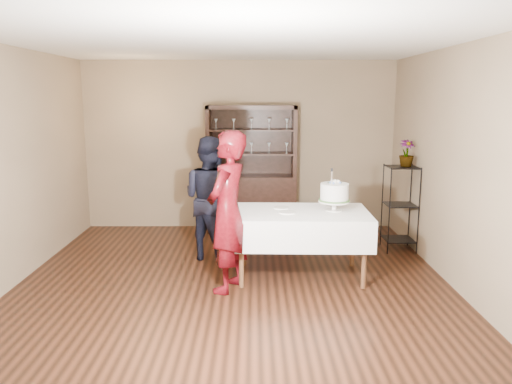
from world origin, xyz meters
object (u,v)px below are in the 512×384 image
cake (334,194)px  potted_plant (407,153)px  cake_table (301,227)px  china_hutch (252,190)px  plant_etagere (400,205)px  woman (228,212)px  man (210,198)px

cake → potted_plant: bearing=41.4°
cake_table → potted_plant: potted_plant is taller
china_hutch → plant_etagere: size_ratio=1.67×
cake_table → potted_plant: (1.53, 1.04, 0.76)m
plant_etagere → woman: (-2.33, -1.47, 0.24)m
cake → potted_plant: (1.13, 1.00, 0.37)m
plant_etagere → potted_plant: potted_plant is taller
man → potted_plant: man is taller
plant_etagere → man: bearing=-172.0°
plant_etagere → potted_plant: size_ratio=3.26×
plant_etagere → potted_plant: bearing=-19.9°
china_hutch → cake_table: china_hutch is taller
plant_etagere → man: size_ratio=0.73×
plant_etagere → cake: size_ratio=2.33×
china_hutch → potted_plant: (2.12, -1.07, 0.71)m
man → potted_plant: 2.74m
cake_table → woman: (-0.84, -0.42, 0.28)m
plant_etagere → cake: 1.53m
plant_etagere → cake: bearing=-137.1°
plant_etagere → cake_table: bearing=-144.6°
china_hutch → woman: bearing=-95.6°
plant_etagere → woman: woman is taller
china_hutch → man: 1.53m
china_hutch → cake_table: 2.19m
china_hutch → potted_plant: 2.48m
woman → potted_plant: (2.37, 1.46, 0.48)m
man → cake: size_ratio=3.18×
woman → cake: 1.33m
china_hutch → man: (-0.54, -1.42, 0.15)m
woman → china_hutch: bearing=-163.9°
plant_etagere → cake: cake is taller
china_hutch → cake: (0.99, -2.07, 0.34)m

